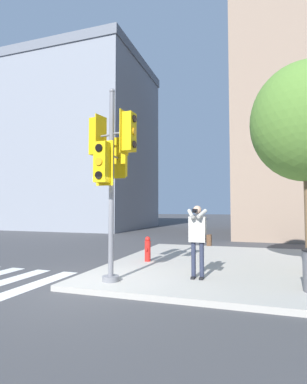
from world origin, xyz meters
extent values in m
plane|color=#424244|center=(0.00, 0.00, 0.00)|extent=(160.00, 160.00, 0.00)
cube|color=#ADA89E|center=(3.50, 3.50, 0.06)|extent=(8.00, 8.00, 0.13)
cube|color=silver|center=(-1.20, -0.04, 0.00)|extent=(0.46, 2.71, 0.01)
cube|color=silver|center=(-2.11, -0.04, 0.00)|extent=(0.46, 2.71, 0.01)
cylinder|color=slate|center=(0.58, 0.26, 0.19)|extent=(0.39, 0.39, 0.12)
cylinder|color=slate|center=(0.58, 0.26, 2.41)|extent=(0.12, 0.12, 4.33)
sphere|color=slate|center=(0.58, 0.26, 4.61)|extent=(0.14, 0.14, 0.14)
cylinder|color=slate|center=(0.58, 0.46, 3.06)|extent=(0.05, 0.28, 0.05)
cube|color=#E5B70C|center=(0.58, 0.72, 3.06)|extent=(0.30, 0.24, 0.90)
cube|color=#E5B70C|center=(0.58, 0.59, 3.06)|extent=(0.42, 0.03, 1.02)
cylinder|color=black|center=(0.58, 0.85, 3.36)|extent=(0.17, 0.03, 0.17)
cylinder|color=orange|center=(0.58, 0.85, 3.06)|extent=(0.17, 0.03, 0.17)
cylinder|color=black|center=(0.58, 0.85, 2.76)|extent=(0.17, 0.03, 0.17)
cylinder|color=slate|center=(0.57, 0.06, 2.83)|extent=(0.06, 0.28, 0.05)
cube|color=#E5B70C|center=(0.56, -0.20, 2.83)|extent=(0.31, 0.25, 0.90)
cube|color=#E5B70C|center=(0.57, -0.07, 2.83)|extent=(0.42, 0.04, 1.02)
cylinder|color=black|center=(0.56, -0.33, 3.13)|extent=(0.17, 0.04, 0.17)
cylinder|color=orange|center=(0.56, -0.33, 2.83)|extent=(0.17, 0.04, 0.17)
cylinder|color=black|center=(0.56, -0.33, 2.53)|extent=(0.17, 0.04, 0.17)
cylinder|color=slate|center=(0.38, 0.29, 3.56)|extent=(0.28, 0.10, 0.05)
cube|color=#E5B70C|center=(0.12, 0.34, 3.56)|extent=(0.29, 0.34, 0.90)
cube|color=#E5B70C|center=(0.25, 0.32, 3.56)|extent=(0.10, 0.42, 1.02)
cylinder|color=black|center=(-0.01, 0.37, 3.86)|extent=(0.06, 0.17, 0.17)
cylinder|color=orange|center=(-0.01, 0.37, 3.56)|extent=(0.06, 0.17, 0.17)
cylinder|color=black|center=(-0.01, 0.37, 3.26)|extent=(0.06, 0.17, 0.17)
cylinder|color=slate|center=(0.78, 0.25, 3.58)|extent=(0.28, 0.07, 0.05)
cube|color=#E5B70C|center=(1.03, 0.23, 3.58)|extent=(0.26, 0.31, 0.90)
cube|color=#E5B70C|center=(0.90, 0.24, 3.58)|extent=(0.05, 0.42, 1.02)
cylinder|color=black|center=(1.17, 0.22, 3.88)|extent=(0.04, 0.17, 0.17)
cylinder|color=orange|center=(1.17, 0.22, 3.58)|extent=(0.04, 0.17, 0.17)
cylinder|color=black|center=(1.17, 0.22, 3.28)|extent=(0.04, 0.17, 0.17)
cube|color=black|center=(2.34, 1.11, 0.15)|extent=(0.09, 0.24, 0.05)
cube|color=black|center=(2.54, 1.11, 0.15)|extent=(0.09, 0.24, 0.05)
cylinder|color=#282D42|center=(2.34, 1.17, 0.56)|extent=(0.11, 0.11, 0.87)
cylinder|color=#282D42|center=(2.54, 1.17, 0.56)|extent=(0.11, 0.11, 0.87)
cube|color=beige|center=(2.44, 1.17, 1.30)|extent=(0.40, 0.22, 0.62)
sphere|color=tan|center=(2.44, 1.17, 1.77)|extent=(0.20, 0.20, 0.20)
cube|color=black|center=(2.44, 0.86, 1.75)|extent=(0.12, 0.10, 0.09)
cylinder|color=black|center=(2.44, 0.79, 1.75)|extent=(0.06, 0.08, 0.06)
cylinder|color=beige|center=(2.31, 1.03, 1.68)|extent=(0.23, 0.35, 0.22)
cylinder|color=beige|center=(2.58, 1.03, 1.68)|extent=(0.23, 0.35, 0.22)
cube|color=brown|center=(2.72, 1.19, 1.05)|extent=(0.10, 0.20, 0.26)
ellipsoid|color=#568433|center=(5.11, 2.51, 4.08)|extent=(2.86, 2.86, 3.14)
cylinder|color=red|center=(0.53, 2.97, 0.45)|extent=(0.19, 0.19, 0.64)
sphere|color=red|center=(0.53, 2.97, 0.83)|extent=(0.17, 0.17, 0.17)
cylinder|color=red|center=(0.53, 2.84, 0.52)|extent=(0.08, 0.06, 0.08)
cube|color=gray|center=(-12.40, 18.29, 7.26)|extent=(13.73, 10.34, 14.53)
cube|color=slate|center=(-12.40, 18.29, 14.93)|extent=(13.93, 10.54, 0.80)
camera|label=1|loc=(3.72, -6.09, 1.82)|focal=28.00mm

